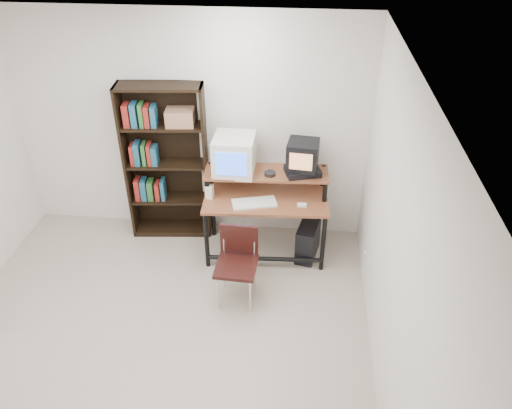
# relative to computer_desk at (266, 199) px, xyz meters

# --- Properties ---
(floor) EXTENTS (4.00, 4.00, 0.01)m
(floor) POSITION_rel_computer_desk_xyz_m (-0.91, -1.55, -0.71)
(floor) COLOR #BEAF9D
(floor) RESTS_ON ground
(ceiling) EXTENTS (4.00, 4.00, 0.01)m
(ceiling) POSITION_rel_computer_desk_xyz_m (-0.91, -1.55, 1.90)
(ceiling) COLOR white
(ceiling) RESTS_ON back_wall
(back_wall) EXTENTS (4.00, 0.01, 2.60)m
(back_wall) POSITION_rel_computer_desk_xyz_m (-0.91, 0.45, 0.60)
(back_wall) COLOR white
(back_wall) RESTS_ON floor
(right_wall) EXTENTS (0.01, 4.00, 2.60)m
(right_wall) POSITION_rel_computer_desk_xyz_m (1.09, -1.55, 0.60)
(right_wall) COLOR white
(right_wall) RESTS_ON floor
(computer_desk) EXTENTS (1.37, 0.74, 0.98)m
(computer_desk) POSITION_rel_computer_desk_xyz_m (0.00, 0.00, 0.00)
(computer_desk) COLOR brown
(computer_desk) RESTS_ON floor
(crt_monitor) EXTENTS (0.44, 0.45, 0.41)m
(crt_monitor) POSITION_rel_computer_desk_xyz_m (-0.35, 0.10, 0.47)
(crt_monitor) COLOR white
(crt_monitor) RESTS_ON computer_desk
(vcr) EXTENTS (0.42, 0.35, 0.08)m
(vcr) POSITION_rel_computer_desk_xyz_m (0.38, 0.10, 0.31)
(vcr) COLOR black
(vcr) RESTS_ON computer_desk
(crt_tv) EXTENTS (0.35, 0.35, 0.30)m
(crt_tv) POSITION_rel_computer_desk_xyz_m (0.38, 0.12, 0.50)
(crt_tv) COLOR black
(crt_tv) RESTS_ON vcr
(cd_spindle) EXTENTS (0.12, 0.12, 0.05)m
(cd_spindle) POSITION_rel_computer_desk_xyz_m (0.04, 0.04, 0.29)
(cd_spindle) COLOR #26262B
(cd_spindle) RESTS_ON computer_desk
(keyboard) EXTENTS (0.51, 0.33, 0.03)m
(keyboard) POSITION_rel_computer_desk_xyz_m (-0.11, -0.16, 0.04)
(keyboard) COLOR white
(keyboard) RESTS_ON computer_desk
(mousepad) EXTENTS (0.24, 0.21, 0.01)m
(mousepad) POSITION_rel_computer_desk_xyz_m (0.38, -0.14, 0.02)
(mousepad) COLOR black
(mousepad) RESTS_ON computer_desk
(mouse) EXTENTS (0.10, 0.06, 0.03)m
(mouse) POSITION_rel_computer_desk_xyz_m (0.40, -0.15, 0.04)
(mouse) COLOR white
(mouse) RESTS_ON mousepad
(desk_speaker) EXTENTS (0.09, 0.09, 0.17)m
(desk_speaker) POSITION_rel_computer_desk_xyz_m (-0.60, -0.09, 0.10)
(desk_speaker) COLOR white
(desk_speaker) RESTS_ON computer_desk
(pc_tower) EXTENTS (0.29, 0.48, 0.42)m
(pc_tower) POSITION_rel_computer_desk_xyz_m (0.49, -0.04, -0.49)
(pc_tower) COLOR black
(pc_tower) RESTS_ON floor
(school_chair) EXTENTS (0.42, 0.42, 0.80)m
(school_chair) POSITION_rel_computer_desk_xyz_m (-0.22, -0.77, -0.21)
(school_chair) COLOR black
(school_chair) RESTS_ON floor
(bookshelf) EXTENTS (0.95, 0.40, 1.86)m
(bookshelf) POSITION_rel_computer_desk_xyz_m (-1.16, 0.31, 0.25)
(bookshelf) COLOR black
(bookshelf) RESTS_ON floor
(wall_outlet) EXTENTS (0.02, 0.08, 0.12)m
(wall_outlet) POSITION_rel_computer_desk_xyz_m (1.08, -0.40, -0.40)
(wall_outlet) COLOR beige
(wall_outlet) RESTS_ON right_wall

